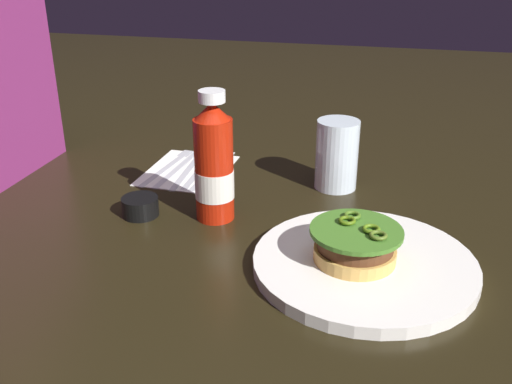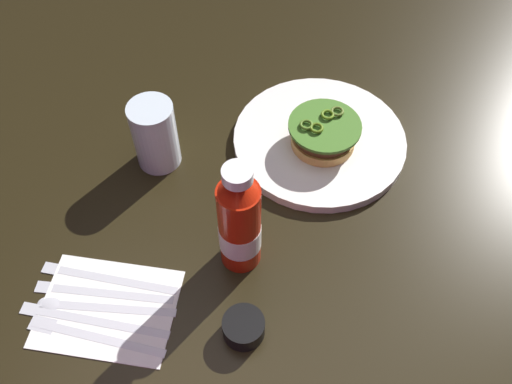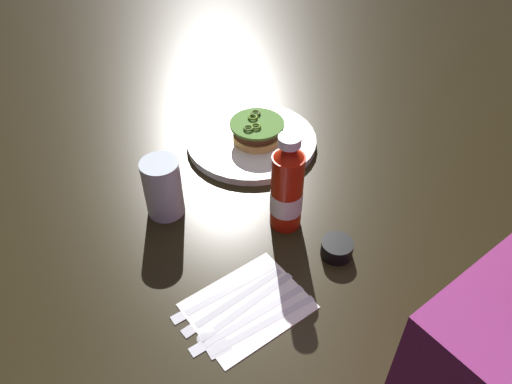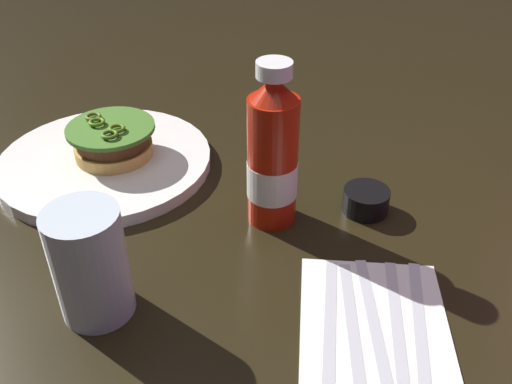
% 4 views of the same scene
% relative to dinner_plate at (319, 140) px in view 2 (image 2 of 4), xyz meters
% --- Properties ---
extents(ground_plane, '(3.00, 3.00, 0.00)m').
position_rel_dinner_plate_xyz_m(ground_plane, '(0.16, 0.16, -0.01)').
color(ground_plane, black).
extents(dinner_plate, '(0.30, 0.30, 0.02)m').
position_rel_dinner_plate_xyz_m(dinner_plate, '(0.00, 0.00, 0.00)').
color(dinner_plate, white).
rests_on(dinner_plate, ground_plane).
extents(burger_sandwich, '(0.12, 0.12, 0.05)m').
position_rel_dinner_plate_xyz_m(burger_sandwich, '(-0.01, 0.01, 0.03)').
color(burger_sandwich, '#D8A552').
rests_on(burger_sandwich, dinner_plate).
extents(ketchup_bottle, '(0.06, 0.06, 0.20)m').
position_rel_dinner_plate_xyz_m(ketchup_bottle, '(0.10, 0.24, 0.08)').
color(ketchup_bottle, '#B31D0A').
rests_on(ketchup_bottle, ground_plane).
extents(water_glass, '(0.07, 0.07, 0.12)m').
position_rel_dinner_plate_xyz_m(water_glass, '(0.27, 0.07, 0.05)').
color(water_glass, silver).
rests_on(water_glass, ground_plane).
extents(condiment_cup, '(0.06, 0.06, 0.03)m').
position_rel_dinner_plate_xyz_m(condiment_cup, '(0.08, 0.36, 0.01)').
color(condiment_cup, black).
rests_on(condiment_cup, ground_plane).
extents(napkin, '(0.19, 0.15, 0.00)m').
position_rel_dinner_plate_xyz_m(napkin, '(0.28, 0.35, -0.01)').
color(napkin, white).
rests_on(napkin, ground_plane).
extents(table_knife, '(0.21, 0.03, 0.00)m').
position_rel_dinner_plate_xyz_m(table_knife, '(0.30, 0.30, -0.00)').
color(table_knife, silver).
rests_on(table_knife, napkin).
extents(butter_knife, '(0.20, 0.02, 0.00)m').
position_rel_dinner_plate_xyz_m(butter_knife, '(0.30, 0.33, -0.00)').
color(butter_knife, silver).
rests_on(butter_knife, napkin).
extents(spoon_utensil, '(0.20, 0.03, 0.00)m').
position_rel_dinner_plate_xyz_m(spoon_utensil, '(0.31, 0.35, -0.00)').
color(spoon_utensil, silver).
rests_on(spoon_utensil, napkin).
extents(steak_knife, '(0.22, 0.03, 0.00)m').
position_rel_dinner_plate_xyz_m(steak_knife, '(0.30, 0.37, -0.00)').
color(steak_knife, silver).
rests_on(steak_knife, napkin).
extents(fork_utensil, '(0.20, 0.04, 0.00)m').
position_rel_dinner_plate_xyz_m(fork_utensil, '(0.30, 0.39, -0.00)').
color(fork_utensil, silver).
rests_on(fork_utensil, napkin).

